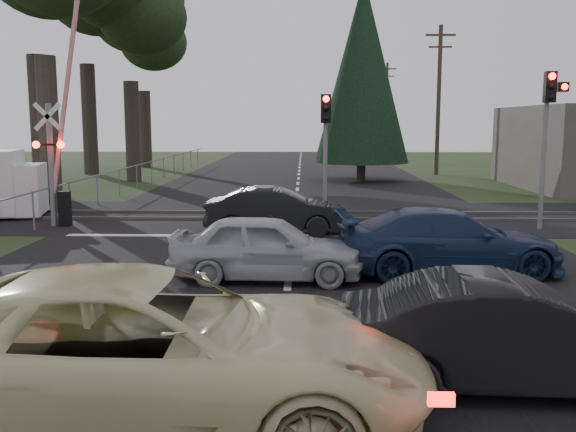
{
  "coord_description": "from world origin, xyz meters",
  "views": [
    {
      "loc": [
        0.32,
        -9.84,
        3.25
      ],
      "look_at": [
        -0.01,
        3.36,
        1.3
      ],
      "focal_mm": 40.0,
      "sensor_mm": 36.0,
      "label": 1
    }
  ],
  "objects_px": {
    "traffic_signal_right": "(549,119)",
    "utility_pole_mid": "(439,97)",
    "utility_pole_far": "(386,107)",
    "silver_car": "(267,247)",
    "cream_coupe": "(146,351)",
    "traffic_signal_center": "(326,136)",
    "blue_sedan": "(448,242)",
    "dark_hatchback": "(512,334)",
    "crossing_signal": "(58,161)",
    "dark_car_far": "(277,211)"
  },
  "relations": [
    {
      "from": "traffic_signal_right",
      "to": "utility_pole_mid",
      "type": "xyz_separation_m",
      "value": [
        0.95,
        20.53,
        1.41
      ]
    },
    {
      "from": "utility_pole_far",
      "to": "utility_pole_mid",
      "type": "bearing_deg",
      "value": -90.0
    },
    {
      "from": "silver_car",
      "to": "cream_coupe",
      "type": "bearing_deg",
      "value": 174.3
    },
    {
      "from": "traffic_signal_center",
      "to": "utility_pole_far",
      "type": "bearing_deg",
      "value": 80.4
    },
    {
      "from": "utility_pole_mid",
      "to": "cream_coupe",
      "type": "relative_size",
      "value": 1.49
    },
    {
      "from": "utility_pole_mid",
      "to": "blue_sedan",
      "type": "relative_size",
      "value": 1.86
    },
    {
      "from": "traffic_signal_center",
      "to": "silver_car",
      "type": "bearing_deg",
      "value": -100.79
    },
    {
      "from": "utility_pole_far",
      "to": "cream_coupe",
      "type": "height_order",
      "value": "utility_pole_far"
    },
    {
      "from": "silver_car",
      "to": "traffic_signal_center",
      "type": "bearing_deg",
      "value": -8.54
    },
    {
      "from": "utility_pole_mid",
      "to": "dark_hatchback",
      "type": "distance_m",
      "value": 33.02
    },
    {
      "from": "traffic_signal_right",
      "to": "traffic_signal_center",
      "type": "relative_size",
      "value": 1.15
    },
    {
      "from": "utility_pole_mid",
      "to": "silver_car",
      "type": "xyz_separation_m",
      "value": [
        -8.94,
        -26.9,
        -4.04
      ]
    },
    {
      "from": "traffic_signal_center",
      "to": "cream_coupe",
      "type": "xyz_separation_m",
      "value": [
        -2.35,
        -14.06,
        -1.97
      ]
    },
    {
      "from": "blue_sedan",
      "to": "crossing_signal",
      "type": "bearing_deg",
      "value": 55.79
    },
    {
      "from": "crossing_signal",
      "to": "blue_sedan",
      "type": "xyz_separation_m",
      "value": [
        10.68,
        -6.07,
        -1.36
      ]
    },
    {
      "from": "crossing_signal",
      "to": "utility_pole_far",
      "type": "relative_size",
      "value": 0.77
    },
    {
      "from": "utility_pole_far",
      "to": "cream_coupe",
      "type": "xyz_separation_m",
      "value": [
        -9.85,
        -58.38,
        -3.88
      ]
    },
    {
      "from": "utility_pole_far",
      "to": "dark_car_far",
      "type": "relative_size",
      "value": 2.2
    },
    {
      "from": "crossing_signal",
      "to": "dark_car_far",
      "type": "xyz_separation_m",
      "value": [
        6.8,
        -1.2,
        -1.38
      ]
    },
    {
      "from": "utility_pole_mid",
      "to": "silver_car",
      "type": "distance_m",
      "value": 28.63
    },
    {
      "from": "crossing_signal",
      "to": "blue_sedan",
      "type": "distance_m",
      "value": 12.36
    },
    {
      "from": "silver_car",
      "to": "dark_car_far",
      "type": "distance_m",
      "value": 5.48
    },
    {
      "from": "traffic_signal_right",
      "to": "blue_sedan",
      "type": "distance_m",
      "value": 7.56
    },
    {
      "from": "traffic_signal_center",
      "to": "dark_hatchback",
      "type": "bearing_deg",
      "value": -81.87
    },
    {
      "from": "cream_coupe",
      "to": "silver_car",
      "type": "relative_size",
      "value": 1.51
    },
    {
      "from": "traffic_signal_right",
      "to": "dark_hatchback",
      "type": "distance_m",
      "value": 12.93
    },
    {
      "from": "crossing_signal",
      "to": "traffic_signal_right",
      "type": "relative_size",
      "value": 1.48
    },
    {
      "from": "crossing_signal",
      "to": "utility_pole_mid",
      "type": "height_order",
      "value": "utility_pole_mid"
    },
    {
      "from": "dark_hatchback",
      "to": "blue_sedan",
      "type": "height_order",
      "value": "blue_sedan"
    },
    {
      "from": "crossing_signal",
      "to": "utility_pole_far",
      "type": "height_order",
      "value": "utility_pole_far"
    },
    {
      "from": "traffic_signal_center",
      "to": "cream_coupe",
      "type": "height_order",
      "value": "traffic_signal_center"
    },
    {
      "from": "silver_car",
      "to": "traffic_signal_right",
      "type": "bearing_deg",
      "value": -49.18
    },
    {
      "from": "traffic_signal_right",
      "to": "cream_coupe",
      "type": "bearing_deg",
      "value": -124.68
    },
    {
      "from": "utility_pole_mid",
      "to": "utility_pole_far",
      "type": "distance_m",
      "value": 25.0
    },
    {
      "from": "silver_car",
      "to": "dark_hatchback",
      "type": "bearing_deg",
      "value": -146.28
    },
    {
      "from": "cream_coupe",
      "to": "utility_pole_far",
      "type": "bearing_deg",
      "value": -10.97
    },
    {
      "from": "dark_car_far",
      "to": "traffic_signal_right",
      "type": "bearing_deg",
      "value": -83.98
    },
    {
      "from": "crossing_signal",
      "to": "silver_car",
      "type": "distance_m",
      "value": 9.66
    },
    {
      "from": "silver_car",
      "to": "blue_sedan",
      "type": "bearing_deg",
      "value": -78.66
    },
    {
      "from": "traffic_signal_center",
      "to": "dark_car_far",
      "type": "xyz_separation_m",
      "value": [
        -1.48,
        -2.09,
        -2.13
      ]
    },
    {
      "from": "crossing_signal",
      "to": "traffic_signal_center",
      "type": "bearing_deg",
      "value": 6.15
    },
    {
      "from": "utility_pole_far",
      "to": "blue_sedan",
      "type": "bearing_deg",
      "value": -95.68
    },
    {
      "from": "crossing_signal",
      "to": "cream_coupe",
      "type": "relative_size",
      "value": 1.15
    },
    {
      "from": "traffic_signal_center",
      "to": "dark_hatchback",
      "type": "distance_m",
      "value": 13.26
    },
    {
      "from": "traffic_signal_right",
      "to": "crossing_signal",
      "type": "bearing_deg",
      "value": 178.79
    },
    {
      "from": "utility_pole_mid",
      "to": "dark_hatchback",
      "type": "relative_size",
      "value": 2.16
    },
    {
      "from": "traffic_signal_center",
      "to": "utility_pole_mid",
      "type": "height_order",
      "value": "utility_pole_mid"
    },
    {
      "from": "dark_car_far",
      "to": "crossing_signal",
      "type": "bearing_deg",
      "value": 79.67
    },
    {
      "from": "blue_sedan",
      "to": "dark_car_far",
      "type": "height_order",
      "value": "blue_sedan"
    },
    {
      "from": "traffic_signal_right",
      "to": "dark_car_far",
      "type": "relative_size",
      "value": 1.15
    }
  ]
}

